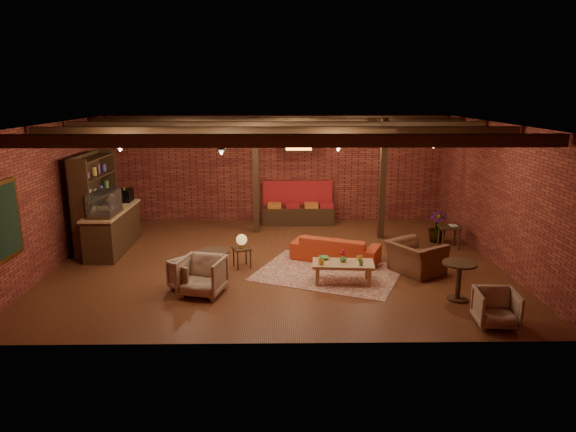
{
  "coord_description": "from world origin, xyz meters",
  "views": [
    {
      "loc": [
        0.08,
        -11.41,
        3.89
      ],
      "look_at": [
        0.25,
        0.2,
        1.05
      ],
      "focal_mm": 32.0,
      "sensor_mm": 36.0,
      "label": 1
    }
  ],
  "objects_px": {
    "coffee_table": "(342,265)",
    "armchair_a": "(191,273)",
    "armchair_b": "(202,274)",
    "round_table_right": "(459,275)",
    "armchair_right": "(416,252)",
    "side_table_lamp": "(242,242)",
    "plant_tall": "(439,197)",
    "armchair_far": "(496,306)",
    "sofa": "(336,248)",
    "side_table_book": "(450,228)",
    "round_table_left": "(214,261)"
  },
  "relations": [
    {
      "from": "armchair_right",
      "to": "side_table_book",
      "type": "bearing_deg",
      "value": -67.6
    },
    {
      "from": "side_table_lamp",
      "to": "armchair_b",
      "type": "xyz_separation_m",
      "value": [
        -0.66,
        -1.56,
        -0.18
      ]
    },
    {
      "from": "coffee_table",
      "to": "armchair_a",
      "type": "height_order",
      "value": "armchair_a"
    },
    {
      "from": "side_table_book",
      "to": "coffee_table",
      "type": "bearing_deg",
      "value": -141.41
    },
    {
      "from": "armchair_right",
      "to": "armchair_far",
      "type": "distance_m",
      "value": 2.69
    },
    {
      "from": "armchair_b",
      "to": "round_table_right",
      "type": "height_order",
      "value": "armchair_b"
    },
    {
      "from": "round_table_left",
      "to": "armchair_b",
      "type": "distance_m",
      "value": 0.69
    },
    {
      "from": "side_table_lamp",
      "to": "armchair_right",
      "type": "bearing_deg",
      "value": -6.4
    },
    {
      "from": "armchair_b",
      "to": "armchair_right",
      "type": "xyz_separation_m",
      "value": [
        4.48,
        1.13,
        0.06
      ]
    },
    {
      "from": "sofa",
      "to": "side_table_book",
      "type": "relative_size",
      "value": 3.44
    },
    {
      "from": "armchair_a",
      "to": "sofa",
      "type": "bearing_deg",
      "value": -17.15
    },
    {
      "from": "coffee_table",
      "to": "plant_tall",
      "type": "relative_size",
      "value": 0.54
    },
    {
      "from": "armchair_far",
      "to": "plant_tall",
      "type": "xyz_separation_m",
      "value": [
        0.47,
        4.96,
        0.87
      ]
    },
    {
      "from": "side_table_lamp",
      "to": "armchair_a",
      "type": "height_order",
      "value": "side_table_lamp"
    },
    {
      "from": "side_table_book",
      "to": "round_table_right",
      "type": "xyz_separation_m",
      "value": [
        -0.9,
        -3.36,
        -0.02
      ]
    },
    {
      "from": "armchair_a",
      "to": "armchair_far",
      "type": "bearing_deg",
      "value": -64.54
    },
    {
      "from": "round_table_left",
      "to": "plant_tall",
      "type": "xyz_separation_m",
      "value": [
        5.5,
        2.83,
        0.76
      ]
    },
    {
      "from": "coffee_table",
      "to": "side_table_lamp",
      "type": "distance_m",
      "value": 2.37
    },
    {
      "from": "round_table_left",
      "to": "coffee_table",
      "type": "bearing_deg",
      "value": -1.67
    },
    {
      "from": "round_table_left",
      "to": "armchair_right",
      "type": "relative_size",
      "value": 0.63
    },
    {
      "from": "coffee_table",
      "to": "armchair_a",
      "type": "relative_size",
      "value": 1.87
    },
    {
      "from": "side_table_lamp",
      "to": "armchair_right",
      "type": "distance_m",
      "value": 3.85
    },
    {
      "from": "plant_tall",
      "to": "armchair_far",
      "type": "bearing_deg",
      "value": -95.41
    },
    {
      "from": "coffee_table",
      "to": "round_table_right",
      "type": "relative_size",
      "value": 1.74
    },
    {
      "from": "armchair_a",
      "to": "side_table_book",
      "type": "height_order",
      "value": "armchair_a"
    },
    {
      "from": "armchair_right",
      "to": "coffee_table",
      "type": "bearing_deg",
      "value": 75.99
    },
    {
      "from": "sofa",
      "to": "plant_tall",
      "type": "relative_size",
      "value": 0.83
    },
    {
      "from": "armchair_a",
      "to": "armchair_right",
      "type": "relative_size",
      "value": 0.65
    },
    {
      "from": "armchair_b",
      "to": "armchair_far",
      "type": "height_order",
      "value": "armchair_b"
    },
    {
      "from": "armchair_a",
      "to": "armchair_right",
      "type": "xyz_separation_m",
      "value": [
        4.75,
        0.91,
        0.12
      ]
    },
    {
      "from": "side_table_book",
      "to": "armchair_right",
      "type": "bearing_deg",
      "value": -125.68
    },
    {
      "from": "coffee_table",
      "to": "round_table_right",
      "type": "distance_m",
      "value": 2.31
    },
    {
      "from": "side_table_book",
      "to": "round_table_left",
      "type": "bearing_deg",
      "value": -157.76
    },
    {
      "from": "armchair_b",
      "to": "armchair_far",
      "type": "relative_size",
      "value": 1.2
    },
    {
      "from": "side_table_lamp",
      "to": "armchair_far",
      "type": "relative_size",
      "value": 1.13
    },
    {
      "from": "side_table_lamp",
      "to": "armchair_far",
      "type": "bearing_deg",
      "value": -33.71
    },
    {
      "from": "side_table_lamp",
      "to": "armchair_a",
      "type": "distance_m",
      "value": 1.64
    },
    {
      "from": "round_table_left",
      "to": "armchair_b",
      "type": "height_order",
      "value": "armchair_b"
    },
    {
      "from": "sofa",
      "to": "armchair_a",
      "type": "height_order",
      "value": "armchair_a"
    },
    {
      "from": "armchair_a",
      "to": "side_table_book",
      "type": "distance_m",
      "value": 6.68
    },
    {
      "from": "side_table_lamp",
      "to": "armchair_b",
      "type": "bearing_deg",
      "value": -113.03
    },
    {
      "from": "round_table_left",
      "to": "armchair_b",
      "type": "bearing_deg",
      "value": -102.98
    },
    {
      "from": "side_table_lamp",
      "to": "armchair_right",
      "type": "xyz_separation_m",
      "value": [
        3.82,
        -0.43,
        -0.12
      ]
    },
    {
      "from": "side_table_book",
      "to": "plant_tall",
      "type": "bearing_deg",
      "value": 106.77
    },
    {
      "from": "coffee_table",
      "to": "side_table_lamp",
      "type": "bearing_deg",
      "value": 155.83
    },
    {
      "from": "side_table_lamp",
      "to": "armchair_far",
      "type": "xyz_separation_m",
      "value": [
        4.53,
        -3.02,
        -0.25
      ]
    },
    {
      "from": "side_table_lamp",
      "to": "round_table_left",
      "type": "height_order",
      "value": "side_table_lamp"
    },
    {
      "from": "side_table_lamp",
      "to": "plant_tall",
      "type": "relative_size",
      "value": 0.32
    },
    {
      "from": "coffee_table",
      "to": "round_table_right",
      "type": "xyz_separation_m",
      "value": [
        2.09,
        -0.96,
        0.12
      ]
    },
    {
      "from": "side_table_lamp",
      "to": "armchair_b",
      "type": "relative_size",
      "value": 0.94
    }
  ]
}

